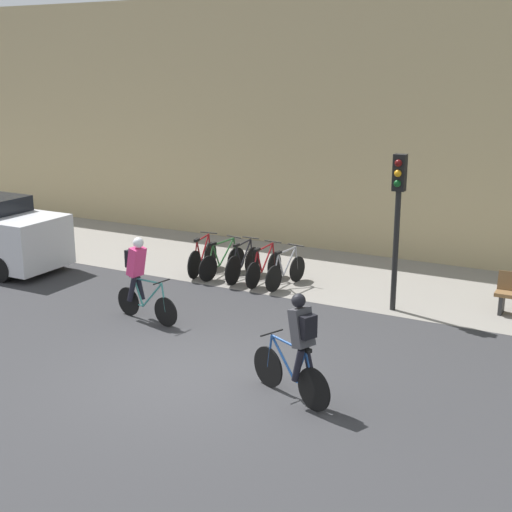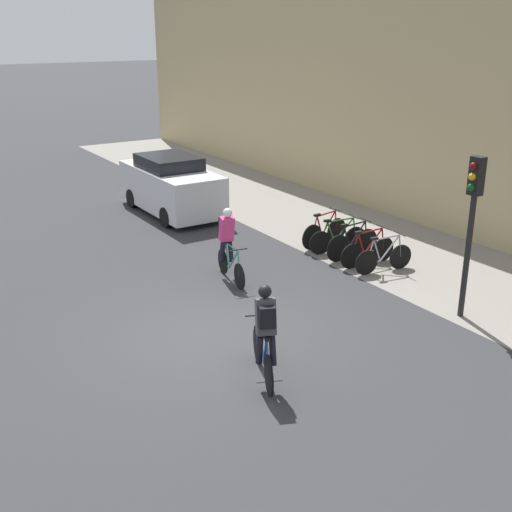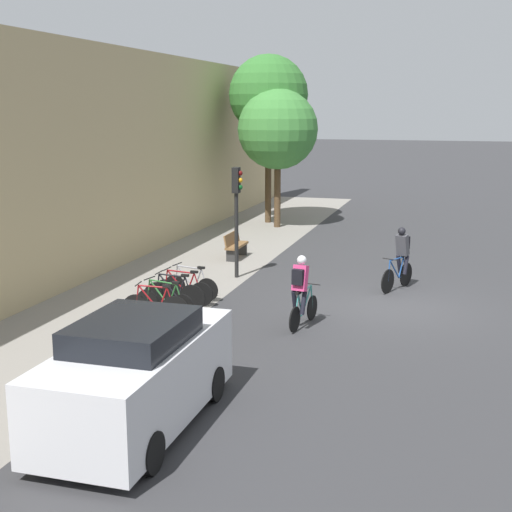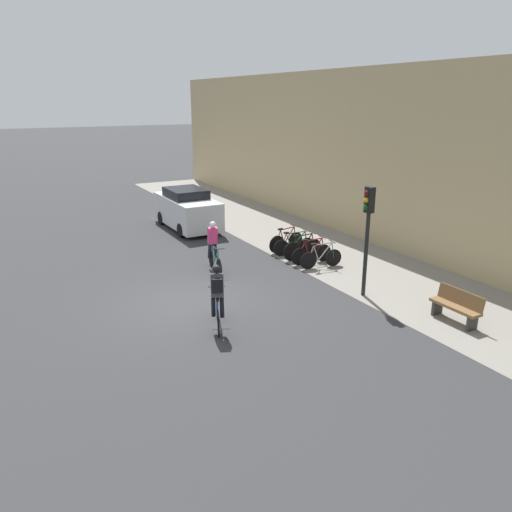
{
  "view_description": "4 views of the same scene",
  "coord_description": "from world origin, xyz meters",
  "px_view_note": "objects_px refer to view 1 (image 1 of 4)",
  "views": [
    {
      "loc": [
        6.26,
        -9.34,
        5.13
      ],
      "look_at": [
        -0.74,
        3.72,
        1.13
      ],
      "focal_mm": 50.0,
      "sensor_mm": 36.0,
      "label": 1
    },
    {
      "loc": [
        9.97,
        -5.28,
        5.71
      ],
      "look_at": [
        -0.93,
        1.67,
        1.06
      ],
      "focal_mm": 45.0,
      "sensor_mm": 36.0,
      "label": 2
    },
    {
      "loc": [
        -18.2,
        -1.67,
        5.08
      ],
      "look_at": [
        -1.6,
        3.21,
        1.48
      ],
      "focal_mm": 50.0,
      "sensor_mm": 36.0,
      "label": 3
    },
    {
      "loc": [
        12.9,
        -4.89,
        5.79
      ],
      "look_at": [
        0.16,
        2.12,
        1.18
      ],
      "focal_mm": 35.0,
      "sensor_mm": 36.0,
      "label": 4
    }
  ],
  "objects_px": {
    "cyclist_pink": "(139,275)",
    "traffic_light_pole": "(398,203)",
    "parked_bike_1": "(222,261)",
    "cyclist_grey": "(298,346)",
    "parked_bike_2": "(243,264)",
    "parked_bike_3": "(264,268)",
    "parked_bike_0": "(202,258)",
    "parked_bike_4": "(286,271)"
  },
  "relations": [
    {
      "from": "cyclist_grey",
      "to": "parked_bike_2",
      "type": "bearing_deg",
      "value": 126.67
    },
    {
      "from": "parked_bike_0",
      "to": "traffic_light_pole",
      "type": "height_order",
      "value": "traffic_light_pole"
    },
    {
      "from": "parked_bike_0",
      "to": "parked_bike_3",
      "type": "xyz_separation_m",
      "value": [
        1.75,
        -0.0,
        -0.02
      ]
    },
    {
      "from": "traffic_light_pole",
      "to": "cyclist_grey",
      "type": "bearing_deg",
      "value": -89.71
    },
    {
      "from": "parked_bike_1",
      "to": "parked_bike_4",
      "type": "xyz_separation_m",
      "value": [
        1.75,
        0.0,
        -0.0
      ]
    },
    {
      "from": "cyclist_pink",
      "to": "parked_bike_0",
      "type": "bearing_deg",
      "value": 100.64
    },
    {
      "from": "parked_bike_4",
      "to": "traffic_light_pole",
      "type": "height_order",
      "value": "traffic_light_pole"
    },
    {
      "from": "cyclist_grey",
      "to": "parked_bike_0",
      "type": "relative_size",
      "value": 1.08
    },
    {
      "from": "cyclist_grey",
      "to": "parked_bike_3",
      "type": "xyz_separation_m",
      "value": [
        -3.37,
        5.31,
        -0.55
      ]
    },
    {
      "from": "parked_bike_0",
      "to": "parked_bike_2",
      "type": "xyz_separation_m",
      "value": [
        1.17,
        -0.0,
        0.0
      ]
    },
    {
      "from": "parked_bike_0",
      "to": "parked_bike_1",
      "type": "xyz_separation_m",
      "value": [
        0.58,
        -0.0,
        -0.02
      ]
    },
    {
      "from": "cyclist_pink",
      "to": "cyclist_grey",
      "type": "bearing_deg",
      "value": -22.89
    },
    {
      "from": "cyclist_pink",
      "to": "cyclist_grey",
      "type": "distance_m",
      "value": 4.86
    },
    {
      "from": "cyclist_pink",
      "to": "traffic_light_pole",
      "type": "bearing_deg",
      "value": 34.04
    },
    {
      "from": "parked_bike_3",
      "to": "traffic_light_pole",
      "type": "relative_size",
      "value": 0.5
    },
    {
      "from": "parked_bike_2",
      "to": "traffic_light_pole",
      "type": "height_order",
      "value": "traffic_light_pole"
    },
    {
      "from": "parked_bike_2",
      "to": "parked_bike_3",
      "type": "relative_size",
      "value": 1.0
    },
    {
      "from": "traffic_light_pole",
      "to": "parked_bike_2",
      "type": "bearing_deg",
      "value": 174.03
    },
    {
      "from": "parked_bike_0",
      "to": "parked_bike_3",
      "type": "bearing_deg",
      "value": -0.06
    },
    {
      "from": "traffic_light_pole",
      "to": "parked_bike_4",
      "type": "bearing_deg",
      "value": 171.57
    },
    {
      "from": "cyclist_pink",
      "to": "parked_bike_1",
      "type": "height_order",
      "value": "cyclist_pink"
    },
    {
      "from": "cyclist_pink",
      "to": "parked_bike_4",
      "type": "relative_size",
      "value": 1.08
    },
    {
      "from": "parked_bike_1",
      "to": "parked_bike_2",
      "type": "relative_size",
      "value": 1.0
    },
    {
      "from": "parked_bike_2",
      "to": "parked_bike_1",
      "type": "bearing_deg",
      "value": -179.8
    },
    {
      "from": "parked_bike_4",
      "to": "traffic_light_pole",
      "type": "bearing_deg",
      "value": -8.43
    },
    {
      "from": "parked_bike_2",
      "to": "parked_bike_3",
      "type": "xyz_separation_m",
      "value": [
        0.58,
        -0.0,
        -0.02
      ]
    },
    {
      "from": "parked_bike_3",
      "to": "parked_bike_4",
      "type": "relative_size",
      "value": 1.04
    },
    {
      "from": "cyclist_pink",
      "to": "cyclist_grey",
      "type": "relative_size",
      "value": 0.98
    },
    {
      "from": "cyclist_grey",
      "to": "parked_bike_0",
      "type": "bearing_deg",
      "value": 133.95
    },
    {
      "from": "parked_bike_0",
      "to": "cyclist_pink",
      "type": "bearing_deg",
      "value": -79.36
    },
    {
      "from": "parked_bike_1",
      "to": "traffic_light_pole",
      "type": "distance_m",
      "value": 4.93
    },
    {
      "from": "parked_bike_3",
      "to": "parked_bike_4",
      "type": "height_order",
      "value": "parked_bike_3"
    },
    {
      "from": "cyclist_grey",
      "to": "parked_bike_0",
      "type": "xyz_separation_m",
      "value": [
        -5.12,
        5.31,
        -0.53
      ]
    },
    {
      "from": "cyclist_pink",
      "to": "traffic_light_pole",
      "type": "xyz_separation_m",
      "value": [
        4.46,
        3.01,
        1.39
      ]
    },
    {
      "from": "parked_bike_2",
      "to": "parked_bike_4",
      "type": "distance_m",
      "value": 1.17
    },
    {
      "from": "cyclist_pink",
      "to": "parked_bike_3",
      "type": "distance_m",
      "value": 3.64
    },
    {
      "from": "parked_bike_4",
      "to": "parked_bike_0",
      "type": "bearing_deg",
      "value": 179.96
    },
    {
      "from": "traffic_light_pole",
      "to": "parked_bike_1",
      "type": "bearing_deg",
      "value": 174.83
    },
    {
      "from": "parked_bike_3",
      "to": "parked_bike_4",
      "type": "distance_m",
      "value": 0.58
    },
    {
      "from": "parked_bike_3",
      "to": "parked_bike_4",
      "type": "xyz_separation_m",
      "value": [
        0.58,
        0.0,
        -0.01
      ]
    },
    {
      "from": "parked_bike_2",
      "to": "traffic_light_pole",
      "type": "distance_m",
      "value": 4.4
    },
    {
      "from": "parked_bike_2",
      "to": "traffic_light_pole",
      "type": "bearing_deg",
      "value": -5.97
    }
  ]
}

